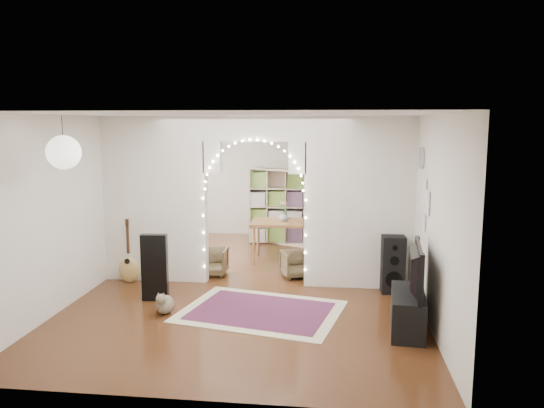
# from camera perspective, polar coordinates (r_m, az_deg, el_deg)

# --- Properties ---
(floor) EXTENTS (7.50, 7.50, 0.00)m
(floor) POSITION_cam_1_polar(r_m,az_deg,el_deg) (8.78, -1.80, -8.44)
(floor) COLOR black
(floor) RESTS_ON ground
(ceiling) EXTENTS (5.00, 7.50, 0.02)m
(ceiling) POSITION_cam_1_polar(r_m,az_deg,el_deg) (8.39, -1.89, 9.47)
(ceiling) COLOR white
(ceiling) RESTS_ON wall_back
(wall_back) EXTENTS (5.00, 0.02, 2.70)m
(wall_back) POSITION_cam_1_polar(r_m,az_deg,el_deg) (12.17, 0.79, 2.89)
(wall_back) COLOR silver
(wall_back) RESTS_ON floor
(wall_front) EXTENTS (5.00, 0.02, 2.70)m
(wall_front) POSITION_cam_1_polar(r_m,az_deg,el_deg) (4.88, -8.48, -6.15)
(wall_front) COLOR silver
(wall_front) RESTS_ON floor
(wall_left) EXTENTS (0.02, 7.50, 2.70)m
(wall_left) POSITION_cam_1_polar(r_m,az_deg,el_deg) (9.19, -17.45, 0.57)
(wall_left) COLOR silver
(wall_left) RESTS_ON floor
(wall_right) EXTENTS (0.02, 7.50, 2.70)m
(wall_right) POSITION_cam_1_polar(r_m,az_deg,el_deg) (8.48, 15.11, 0.01)
(wall_right) COLOR silver
(wall_right) RESTS_ON floor
(divider_wall) EXTENTS (5.00, 0.20, 2.70)m
(divider_wall) POSITION_cam_1_polar(r_m,az_deg,el_deg) (8.47, -1.85, 0.81)
(divider_wall) COLOR silver
(divider_wall) RESTS_ON floor
(fairy_lights) EXTENTS (1.64, 0.04, 1.60)m
(fairy_lights) POSITION_cam_1_polar(r_m,az_deg,el_deg) (8.32, -1.99, 1.54)
(fairy_lights) COLOR #FFEABF
(fairy_lights) RESTS_ON divider_wall
(window) EXTENTS (0.04, 1.20, 1.40)m
(window) POSITION_cam_1_polar(r_m,az_deg,el_deg) (10.81, -13.46, 2.71)
(window) COLOR white
(window) RESTS_ON wall_left
(wall_clock) EXTENTS (0.03, 0.31, 0.31)m
(wall_clock) POSITION_cam_1_polar(r_m,az_deg,el_deg) (7.80, 15.81, 4.79)
(wall_clock) COLOR white
(wall_clock) RESTS_ON wall_right
(picture_frames) EXTENTS (0.02, 0.50, 0.70)m
(picture_frames) POSITION_cam_1_polar(r_m,az_deg,el_deg) (7.47, 16.09, -0.01)
(picture_frames) COLOR white
(picture_frames) RESTS_ON wall_right
(paper_lantern) EXTENTS (0.40, 0.40, 0.40)m
(paper_lantern) POSITION_cam_1_polar(r_m,az_deg,el_deg) (6.69, -21.49, 5.19)
(paper_lantern) COLOR white
(paper_lantern) RESTS_ON ceiling
(ceiling_fan) EXTENTS (1.10, 1.10, 0.30)m
(ceiling_fan) POSITION_cam_1_polar(r_m,az_deg,el_deg) (10.37, -0.21, 7.69)
(ceiling_fan) COLOR gold
(ceiling_fan) RESTS_ON ceiling
(area_rug) EXTENTS (2.43, 2.03, 0.02)m
(area_rug) POSITION_cam_1_polar(r_m,az_deg,el_deg) (7.50, -1.21, -11.44)
(area_rug) COLOR maroon
(area_rug) RESTS_ON floor
(guitar_case) EXTENTS (0.39, 0.16, 0.99)m
(guitar_case) POSITION_cam_1_polar(r_m,az_deg,el_deg) (8.00, -12.51, -6.68)
(guitar_case) COLOR black
(guitar_case) RESTS_ON floor
(acoustic_guitar) EXTENTS (0.37, 0.19, 0.90)m
(acoustic_guitar) POSITION_cam_1_polar(r_m,az_deg,el_deg) (8.97, -15.17, -5.78)
(acoustic_guitar) COLOR tan
(acoustic_guitar) RESTS_ON floor
(tabby_cat) EXTENTS (0.23, 0.52, 0.35)m
(tabby_cat) POSITION_cam_1_polar(r_m,az_deg,el_deg) (7.52, -11.47, -10.47)
(tabby_cat) COLOR brown
(tabby_cat) RESTS_ON floor
(floor_speaker) EXTENTS (0.36, 0.32, 0.89)m
(floor_speaker) POSITION_cam_1_polar(r_m,az_deg,el_deg) (8.37, 12.88, -6.37)
(floor_speaker) COLOR black
(floor_speaker) RESTS_ON floor
(media_console) EXTENTS (0.49, 1.03, 0.50)m
(media_console) POSITION_cam_1_polar(r_m,az_deg,el_deg) (6.98, 14.39, -11.17)
(media_console) COLOR black
(media_console) RESTS_ON floor
(tv) EXTENTS (0.24, 1.08, 0.62)m
(tv) POSITION_cam_1_polar(r_m,az_deg,el_deg) (6.81, 14.57, -6.73)
(tv) COLOR black
(tv) RESTS_ON media_console
(bookcase) EXTENTS (1.60, 1.03, 1.62)m
(bookcase) POSITION_cam_1_polar(r_m,az_deg,el_deg) (11.39, 1.52, -0.26)
(bookcase) COLOR beige
(bookcase) RESTS_ON floor
(dining_table) EXTENTS (1.21, 0.82, 0.76)m
(dining_table) POSITION_cam_1_polar(r_m,az_deg,el_deg) (9.99, 1.23, -2.28)
(dining_table) COLOR brown
(dining_table) RESTS_ON floor
(flower_vase) EXTENTS (0.19, 0.19, 0.19)m
(flower_vase) POSITION_cam_1_polar(r_m,az_deg,el_deg) (9.96, 1.24, -1.33)
(flower_vase) COLOR silver
(flower_vase) RESTS_ON dining_table
(dining_chair_left) EXTENTS (0.53, 0.54, 0.47)m
(dining_chair_left) POSITION_cam_1_polar(r_m,az_deg,el_deg) (9.19, -6.48, -6.17)
(dining_chair_left) COLOR #4A3C25
(dining_chair_left) RESTS_ON floor
(dining_chair_right) EXTENTS (0.62, 0.63, 0.45)m
(dining_chair_right) POSITION_cam_1_polar(r_m,az_deg,el_deg) (9.03, 2.69, -6.48)
(dining_chair_right) COLOR #4A3C25
(dining_chair_right) RESTS_ON floor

